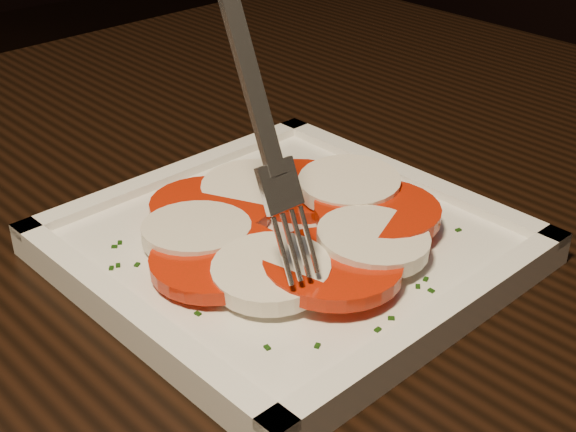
% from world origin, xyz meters
% --- Properties ---
extents(table, '(1.27, 0.91, 0.75)m').
position_xyz_m(table, '(0.15, -0.27, 0.65)').
color(table, black).
rests_on(table, ground).
extents(plate, '(0.26, 0.26, 0.01)m').
position_xyz_m(plate, '(0.24, -0.35, 0.76)').
color(plate, white).
rests_on(plate, table).
extents(caprese_salad, '(0.19, 0.19, 0.02)m').
position_xyz_m(caprese_salad, '(0.24, -0.35, 0.77)').
color(caprese_salad, red).
rests_on(caprese_salad, plate).
extents(fork, '(0.04, 0.09, 0.19)m').
position_xyz_m(fork, '(0.20, -0.37, 0.88)').
color(fork, white).
rests_on(fork, caprese_salad).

